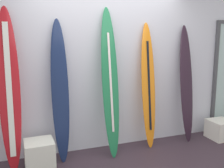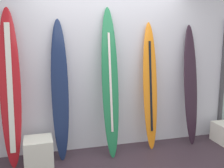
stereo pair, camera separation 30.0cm
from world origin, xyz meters
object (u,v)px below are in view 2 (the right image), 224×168
at_px(surfboard_charcoal, 191,85).
at_px(display_block_left, 39,152).
at_px(surfboard_emerald, 110,82).
at_px(surfboard_sunset, 150,86).
at_px(surfboard_crimson, 10,88).
at_px(surfboard_navy, 60,92).

relative_size(surfboard_charcoal, display_block_left, 4.97).
height_order(surfboard_emerald, surfboard_sunset, surfboard_emerald).
height_order(surfboard_crimson, surfboard_sunset, surfboard_crimson).
xyz_separation_m(surfboard_crimson, display_block_left, (0.33, -0.15, -0.89)).
height_order(surfboard_emerald, display_block_left, surfboard_emerald).
height_order(surfboard_navy, surfboard_sunset, surfboard_navy).
relative_size(surfboard_sunset, surfboard_charcoal, 1.01).
bearing_deg(display_block_left, surfboard_navy, 27.35).
height_order(surfboard_sunset, display_block_left, surfboard_sunset).
bearing_deg(surfboard_crimson, surfboard_navy, 2.11).
relative_size(surfboard_sunset, display_block_left, 5.03).
bearing_deg(surfboard_charcoal, surfboard_emerald, -177.67).
height_order(surfboard_crimson, surfboard_navy, surfboard_crimson).
xyz_separation_m(surfboard_navy, surfboard_sunset, (1.40, 0.01, 0.01)).
height_order(surfboard_emerald, surfboard_charcoal, surfboard_emerald).
bearing_deg(surfboard_charcoal, surfboard_navy, -179.83).
relative_size(surfboard_crimson, surfboard_sunset, 1.08).
bearing_deg(surfboard_sunset, surfboard_navy, -179.46).
relative_size(surfboard_crimson, display_block_left, 5.43).
bearing_deg(surfboard_emerald, surfboard_navy, 176.03).
bearing_deg(surfboard_charcoal, display_block_left, -175.89).
distance_m(surfboard_emerald, surfboard_charcoal, 1.40).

